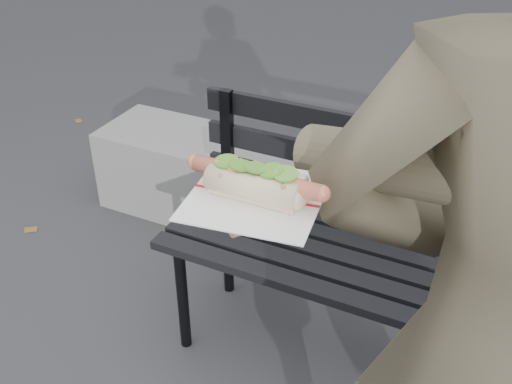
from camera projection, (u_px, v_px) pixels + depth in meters
park_bench at (392, 243)px, 1.90m from camera, size 1.50×0.44×0.88m
concrete_block at (222, 181)px, 2.85m from camera, size 1.20×0.40×0.40m
person at (506, 366)px, 0.96m from camera, size 0.75×0.56×1.86m
held_hotdog at (402, 180)px, 0.83m from camera, size 0.62×0.32×0.20m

